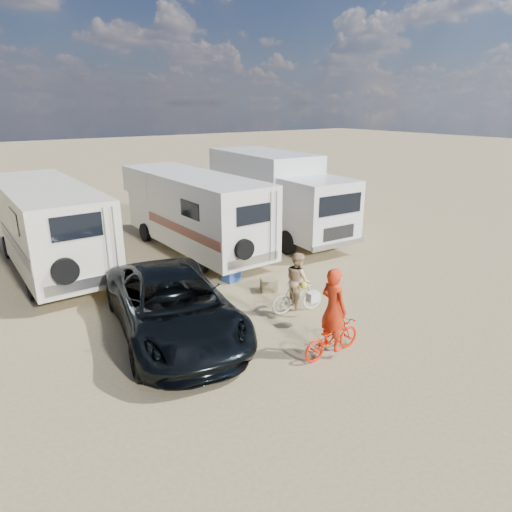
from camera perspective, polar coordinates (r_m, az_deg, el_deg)
ground at (r=12.76m, az=7.86°, el=-6.77°), size 140.00×140.00×0.00m
rv_main at (r=17.48m, az=-7.81°, el=5.35°), size 2.59×7.76×2.94m
rv_left at (r=16.76m, az=-24.56°, el=3.18°), size 2.55×7.68×2.91m
box_truck at (r=19.33m, az=2.79°, el=7.57°), size 2.89×7.77×3.47m
dark_suv at (r=11.26m, az=-10.37°, el=-6.10°), size 3.54×6.00×1.57m
bike_man at (r=10.53m, az=9.50°, el=-10.08°), size 1.63×0.62×0.84m
bike_woman at (r=12.41m, az=5.20°, el=-5.12°), size 1.57×0.75×0.91m
rider_man at (r=10.29m, az=9.66°, el=-7.48°), size 0.48×0.71×1.91m
rider_woman at (r=12.28m, az=5.25°, el=-3.79°), size 0.73×0.86×1.53m
bike_parked at (r=18.75m, az=5.86°, el=3.12°), size 1.79×1.39×0.90m
cooler at (r=14.60m, az=-3.10°, el=-2.39°), size 0.58×0.47×0.41m
crate at (r=13.86m, az=1.61°, el=-3.62°), size 0.62×0.62×0.38m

